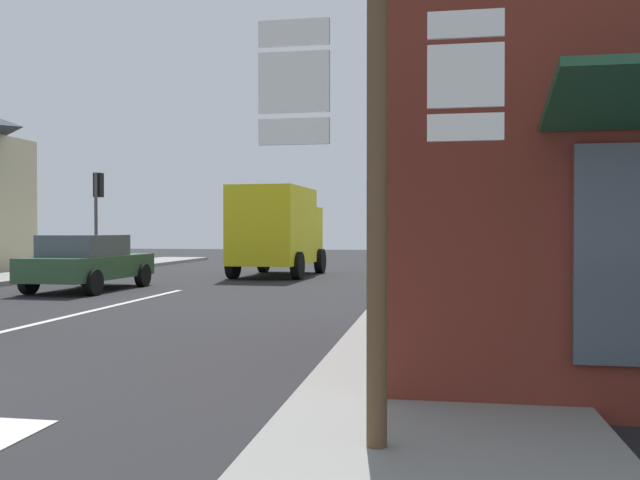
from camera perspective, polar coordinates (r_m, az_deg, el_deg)
ground_plane at (r=16.59m, az=-14.19°, el=-4.73°), size 80.00×80.00×0.00m
sidewalk_right at (r=13.19m, az=9.71°, el=-5.84°), size 2.54×44.00×0.14m
lane_centre_stripe at (r=13.05m, az=-21.35°, el=-6.24°), size 0.16×12.00×0.01m
sedan_far at (r=19.04m, az=-18.86°, el=-1.74°), size 2.05×4.24×1.47m
delivery_truck at (r=23.69m, az=-3.59°, el=0.95°), size 2.69×5.10×3.05m
route_sign_post at (r=4.60m, az=4.82°, el=4.71°), size 1.66×0.14×3.20m
traffic_light_far_left at (r=26.65m, az=-18.12°, el=3.29°), size 0.30×0.49×3.73m
traffic_light_far_right at (r=23.50m, az=7.34°, el=2.91°), size 0.30×0.49×3.32m
traffic_light_near_right at (r=16.69m, az=6.39°, el=3.82°), size 0.30×0.49×3.33m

